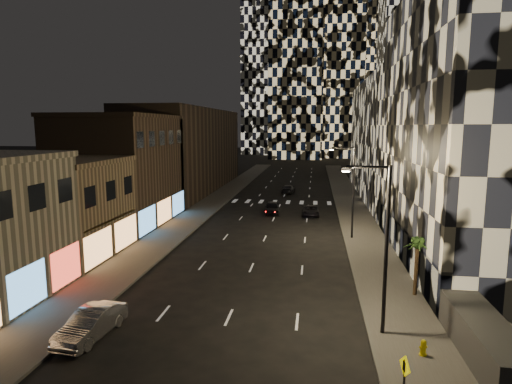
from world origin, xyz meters
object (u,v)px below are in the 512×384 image
(palm_tree, at_px, (417,248))
(ped_sign, at_px, (404,376))
(car_dark_midlane, at_px, (272,208))
(car_dark_rightlane, at_px, (311,211))
(streetlight_near, at_px, (382,238))
(fire_hydrant, at_px, (423,348))
(car_dark_oncoming, at_px, (288,189))
(streetlight_far, at_px, (351,186))
(car_silver_parked, at_px, (91,324))

(palm_tree, bearing_deg, ped_sign, -104.29)
(car_dark_midlane, height_order, ped_sign, ped_sign)
(car_dark_midlane, xyz_separation_m, palm_tree, (12.00, -25.64, 2.57))
(car_dark_rightlane, bearing_deg, streetlight_near, -82.89)
(streetlight_near, relative_size, palm_tree, 2.33)
(fire_hydrant, bearing_deg, car_dark_oncoming, 100.81)
(streetlight_far, relative_size, car_dark_oncoming, 1.90)
(fire_hydrant, distance_m, ped_sign, 5.35)
(fire_hydrant, bearing_deg, ped_sign, -111.44)
(streetlight_far, distance_m, fire_hydrant, 22.67)
(fire_hydrant, bearing_deg, car_dark_rightlane, 99.96)
(streetlight_near, height_order, car_dark_rightlane, streetlight_near)
(car_dark_rightlane, height_order, palm_tree, palm_tree)
(car_dark_midlane, distance_m, palm_tree, 28.43)
(fire_hydrant, relative_size, palm_tree, 0.20)
(car_dark_oncoming, bearing_deg, palm_tree, 108.87)
(ped_sign, bearing_deg, streetlight_near, 76.44)
(palm_tree, bearing_deg, streetlight_near, -119.02)
(ped_sign, bearing_deg, palm_tree, 62.62)
(car_dark_rightlane, bearing_deg, streetlight_far, -69.96)
(car_dark_rightlane, bearing_deg, fire_hydrant, -80.19)
(streetlight_far, height_order, car_dark_oncoming, streetlight_far)
(streetlight_near, xyz_separation_m, streetlight_far, (0.00, 20.00, 0.00))
(car_dark_oncoming, distance_m, fire_hydrant, 51.67)
(streetlight_far, xyz_separation_m, car_dark_midlane, (-8.85, 11.31, -4.58))
(streetlight_far, relative_size, car_silver_parked, 1.94)
(palm_tree, bearing_deg, car_dark_rightlane, 105.78)
(streetlight_far, distance_m, car_silver_parked, 27.37)
(ped_sign, distance_m, palm_tree, 13.05)
(streetlight_near, height_order, car_dark_oncoming, streetlight_near)
(fire_hydrant, distance_m, palm_tree, 8.35)
(car_dark_midlane, xyz_separation_m, ped_sign, (8.80, -38.21, 1.10))
(streetlight_far, bearing_deg, car_dark_rightlane, 110.20)
(car_dark_midlane, relative_size, palm_tree, 1.17)
(car_silver_parked, bearing_deg, car_dark_midlane, 85.81)
(streetlight_far, distance_m, car_dark_midlane, 15.08)
(car_dark_midlane, height_order, palm_tree, palm_tree)
(car_silver_parked, relative_size, car_dark_rightlane, 1.04)
(streetlight_near, height_order, fire_hydrant, streetlight_near)
(streetlight_far, bearing_deg, car_dark_midlane, 128.06)
(streetlight_far, height_order, fire_hydrant, streetlight_far)
(fire_hydrant, bearing_deg, car_dark_midlane, 107.76)
(ped_sign, bearing_deg, car_dark_oncoming, 84.90)
(car_dark_midlane, bearing_deg, car_silver_parked, -106.41)
(streetlight_near, distance_m, car_dark_midlane, 32.86)
(fire_hydrant, bearing_deg, streetlight_far, 94.76)
(car_dark_midlane, bearing_deg, streetlight_near, -80.12)
(streetlight_near, distance_m, car_silver_parked, 15.95)
(car_dark_rightlane, distance_m, ped_sign, 37.73)
(car_dark_rightlane, bearing_deg, car_silver_parked, -108.89)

